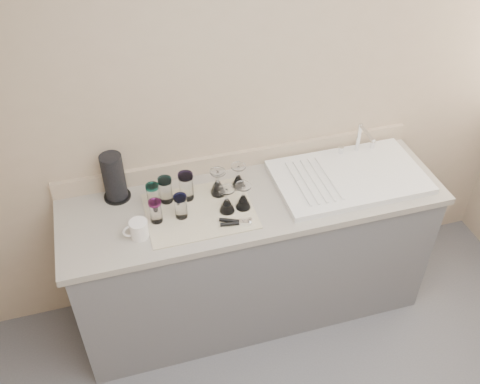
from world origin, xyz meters
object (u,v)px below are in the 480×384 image
object	(u,v)px
tumbler_cyan	(166,190)
tumbler_magenta	(156,211)
sink_unit	(349,176)
paper_towel_roll	(114,178)
can_opener	(236,222)
tumbler_teal	(153,195)
goblet_front_left	(227,203)
tumbler_blue	(181,206)
tumbler_purple	(186,186)
goblet_extra	(218,185)
goblet_back_left	(218,186)
goblet_back_right	(238,180)
white_mug	(138,229)
goblet_front_right	(243,200)

from	to	relation	value
tumbler_cyan	tumbler_magenta	xyz separation A→B (m)	(-0.08, -0.14, -0.01)
sink_unit	paper_towel_roll	size ratio (longest dim) A/B	3.05
tumbler_magenta	can_opener	world-z (taller)	tumbler_magenta
tumbler_teal	tumbler_magenta	distance (m)	0.12
goblet_front_left	tumbler_blue	bearing A→B (deg)	174.22
sink_unit	tumbler_purple	bearing A→B (deg)	174.54
sink_unit	tumbler_blue	xyz separation A→B (m)	(-0.95, -0.05, 0.06)
sink_unit	goblet_extra	distance (m)	0.73
tumbler_cyan	goblet_back_left	bearing A→B (deg)	-3.85
tumbler_cyan	goblet_back_right	size ratio (longest dim) A/B	1.03
tumbler_purple	paper_towel_roll	size ratio (longest dim) A/B	0.59
can_opener	white_mug	world-z (taller)	white_mug
sink_unit	tumbler_purple	size ratio (longest dim) A/B	5.21
tumbler_cyan	paper_towel_roll	distance (m)	0.27
tumbler_purple	white_mug	size ratio (longest dim) A/B	1.21
tumbler_teal	goblet_front_left	xyz separation A→B (m)	(0.35, -0.14, -0.02)
goblet_front_left	tumbler_teal	bearing A→B (deg)	157.90
goblet_extra	tumbler_magenta	bearing A→B (deg)	-158.82
tumbler_teal	goblet_front_left	bearing A→B (deg)	-22.10
goblet_front_left	goblet_extra	distance (m)	0.16
paper_towel_roll	goblet_back_left	bearing A→B (deg)	-13.78
tumbler_purple	paper_towel_roll	xyz separation A→B (m)	(-0.35, 0.12, 0.04)
goblet_back_left	white_mug	bearing A→B (deg)	-156.09
paper_towel_roll	sink_unit	bearing A→B (deg)	-9.23
tumbler_magenta	tumbler_blue	xyz separation A→B (m)	(0.13, -0.00, 0.00)
tumbler_purple	tumbler_magenta	distance (m)	0.23
goblet_extra	sink_unit	bearing A→B (deg)	-7.04
tumbler_cyan	can_opener	bearing A→B (deg)	-42.10
tumbler_cyan	tumbler_magenta	size ratio (longest dim) A/B	1.14
goblet_back_left	paper_towel_roll	world-z (taller)	paper_towel_roll
goblet_extra	tumbler_cyan	bearing A→B (deg)	179.25
tumbler_cyan	tumbler_magenta	bearing A→B (deg)	-118.26
goblet_front_right	goblet_extra	distance (m)	0.18
tumbler_purple	sink_unit	bearing A→B (deg)	-5.46
tumbler_teal	goblet_front_right	distance (m)	0.46
tumbler_purple	goblet_extra	world-z (taller)	tumbler_purple
tumbler_magenta	goblet_back_left	distance (m)	0.37
tumbler_cyan	paper_towel_roll	world-z (taller)	paper_towel_roll
tumbler_purple	goblet_front_right	xyz separation A→B (m)	(0.26, -0.15, -0.03)
paper_towel_roll	tumbler_blue	bearing A→B (deg)	-40.06
tumbler_magenta	goblet_back_right	bearing A→B (deg)	17.24
tumbler_cyan	goblet_front_left	distance (m)	0.33
goblet_front_left	can_opener	bearing A→B (deg)	-81.44
goblet_back_left	tumbler_blue	bearing A→B (deg)	-151.54
tumbler_magenta	tumbler_teal	bearing A→B (deg)	86.78
goblet_back_left	goblet_back_right	size ratio (longest dim) A/B	1.06
tumbler_blue	tumbler_purple	bearing A→B (deg)	67.11
goblet_back_right	can_opener	bearing A→B (deg)	-108.57
tumbler_purple	tumbler_magenta	xyz separation A→B (m)	(-0.18, -0.13, -0.01)
goblet_back_right	goblet_front_right	bearing A→B (deg)	-97.63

